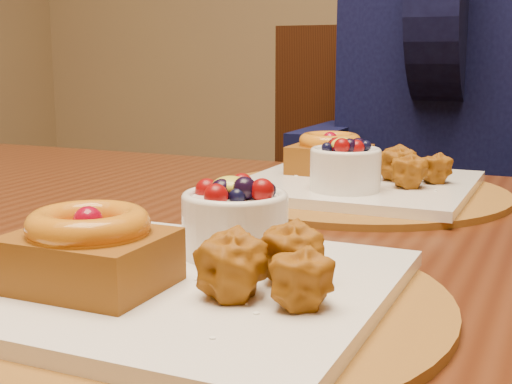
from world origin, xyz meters
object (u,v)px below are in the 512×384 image
(chair_far, at_px, (354,239))
(diner, at_px, (447,85))
(dining_table, at_px, (295,309))
(place_setting_far, at_px, (355,179))
(place_setting_near, at_px, (187,272))

(chair_far, distance_m, diner, 0.37)
(dining_table, xyz_separation_m, diner, (0.01, 0.83, 0.19))
(place_setting_far, height_order, chair_far, chair_far)
(dining_table, relative_size, diner, 1.96)
(chair_far, bearing_deg, dining_table, -75.99)
(place_setting_near, relative_size, diner, 0.47)
(dining_table, relative_size, chair_far, 1.61)
(diner, bearing_deg, chair_far, -175.91)
(chair_far, bearing_deg, place_setting_near, -78.61)
(place_setting_near, xyz_separation_m, place_setting_far, (0.00, 0.43, -0.00))
(dining_table, xyz_separation_m, place_setting_far, (-0.00, 0.22, 0.10))
(place_setting_far, xyz_separation_m, diner, (0.01, 0.62, 0.09))
(place_setting_near, relative_size, chair_far, 0.38)
(place_setting_far, relative_size, chair_far, 0.38)
(diner, bearing_deg, place_setting_near, -109.84)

